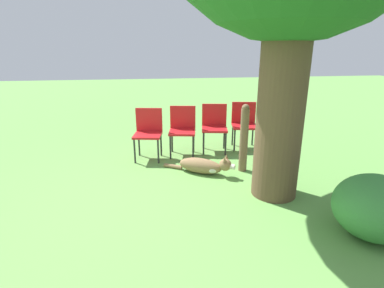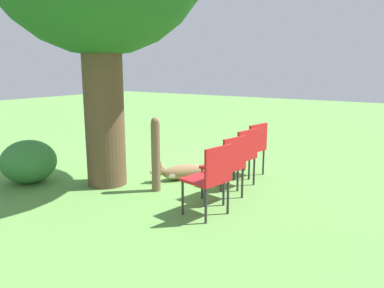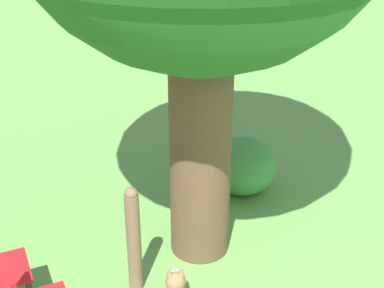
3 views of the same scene
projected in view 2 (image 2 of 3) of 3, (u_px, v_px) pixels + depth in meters
ground_plane at (154, 166)px, 6.45m from camera, size 30.00×30.00×0.00m
dog at (180, 172)px, 5.66m from camera, size 0.67×1.00×0.33m
fence_post at (156, 154)px, 5.08m from camera, size 0.12×0.12×1.02m
red_chair_0 at (252, 146)px, 5.79m from camera, size 0.49×0.51×0.83m
red_chair_1 at (241, 153)px, 5.26m from camera, size 0.49×0.51×0.83m
red_chair_2 at (227, 163)px, 4.73m from camera, size 0.49×0.51×0.83m
red_chair_3 at (211, 175)px, 4.20m from camera, size 0.49×0.51×0.83m
low_shrub at (29, 161)px, 5.49m from camera, size 0.79×0.79×0.63m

